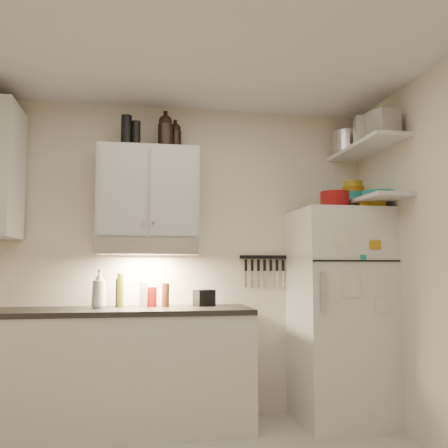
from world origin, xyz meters
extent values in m
cube|color=silver|center=(0.00, 0.00, 2.61)|extent=(3.20, 3.00, 0.02)
cube|color=beige|center=(0.00, 1.51, 1.30)|extent=(3.20, 0.02, 2.60)
cube|color=silver|center=(-0.55, 1.20, 0.44)|extent=(2.10, 0.60, 0.88)
cube|color=#262521|center=(-0.55, 1.20, 0.90)|extent=(2.10, 0.62, 0.04)
cube|color=silver|center=(-0.30, 1.33, 1.83)|extent=(0.80, 0.33, 0.75)
cube|color=silver|center=(-0.30, 1.27, 1.39)|extent=(0.76, 0.46, 0.12)
cube|color=silver|center=(1.25, 1.16, 0.85)|extent=(0.70, 0.68, 1.70)
cube|color=silver|center=(1.45, 1.02, 2.20)|extent=(0.30, 0.95, 0.03)
cube|color=silver|center=(1.45, 1.02, 1.76)|extent=(0.30, 0.95, 0.03)
cube|color=black|center=(0.70, 1.49, 1.32)|extent=(0.42, 0.02, 0.03)
cylinder|color=maroon|center=(1.18, 1.05, 1.77)|extent=(0.24, 0.24, 0.14)
cube|color=#BE8817|center=(1.46, 1.01, 1.74)|extent=(0.25, 0.29, 0.08)
cylinder|color=silver|center=(1.34, 1.09, 1.75)|extent=(0.06, 0.06, 0.09)
cylinder|color=silver|center=(1.41, 1.31, 2.31)|extent=(0.27, 0.27, 0.19)
cube|color=#AAAAAD|center=(1.40, 0.90, 2.31)|extent=(0.24, 0.23, 0.20)
cube|color=#AAAAAD|center=(1.44, 0.71, 2.31)|extent=(0.23, 0.23, 0.19)
cylinder|color=teal|center=(1.50, 1.40, 1.83)|extent=(0.28, 0.28, 0.11)
cylinder|color=#C57612|center=(1.54, 1.49, 1.92)|extent=(0.22, 0.22, 0.07)
cylinder|color=gold|center=(1.54, 1.49, 1.98)|extent=(0.17, 0.17, 0.06)
cylinder|color=teal|center=(1.50, 0.95, 1.81)|extent=(0.26, 0.26, 0.06)
cylinder|color=black|center=(-0.40, 1.29, 2.30)|extent=(0.08, 0.08, 0.21)
cylinder|color=black|center=(-0.48, 1.28, 2.32)|extent=(0.10, 0.10, 0.25)
imported|color=silver|center=(-0.66, 1.20, 1.08)|extent=(0.14, 0.14, 0.33)
cylinder|color=#592C1A|center=(-0.15, 1.26, 1.01)|extent=(0.07, 0.07, 0.19)
cylinder|color=#4C5916|center=(-0.51, 1.31, 1.05)|extent=(0.05, 0.05, 0.26)
cylinder|color=black|center=(-0.52, 1.36, 1.03)|extent=(0.06, 0.06, 0.22)
cylinder|color=silver|center=(-0.32, 1.30, 1.02)|extent=(0.08, 0.08, 0.19)
cylinder|color=maroon|center=(-0.26, 1.32, 1.00)|extent=(0.09, 0.09, 0.16)
cube|color=black|center=(0.16, 1.32, 0.99)|extent=(0.18, 0.16, 0.13)
camera|label=1|loc=(-0.38, -2.71, 1.23)|focal=40.00mm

